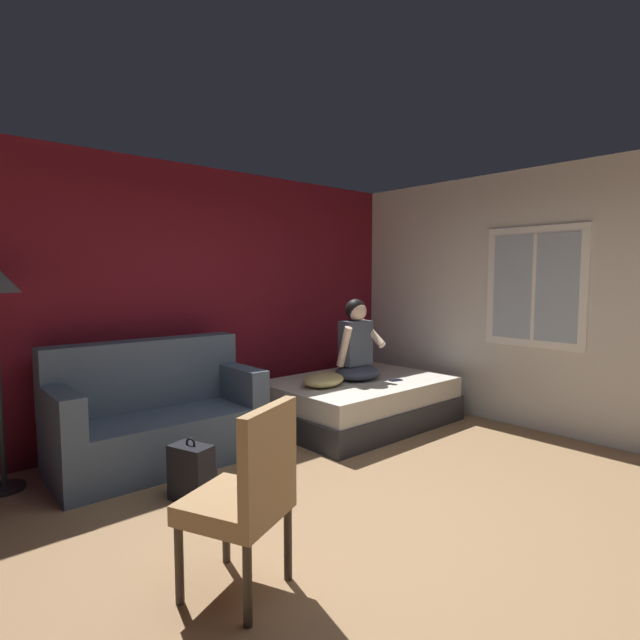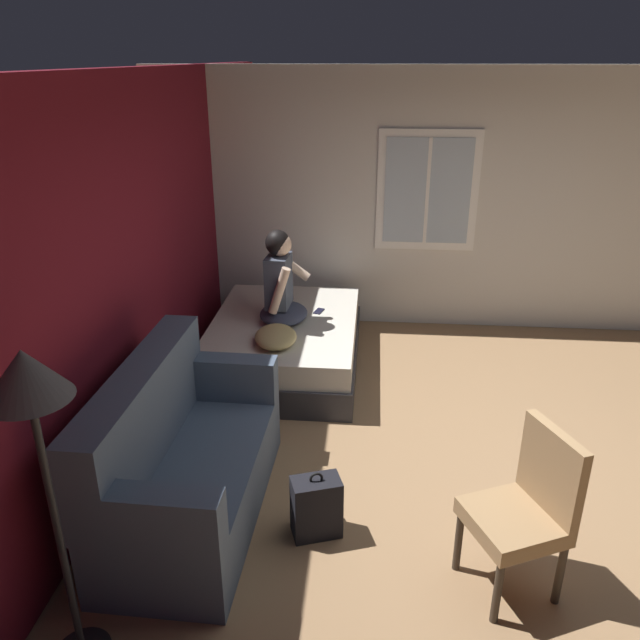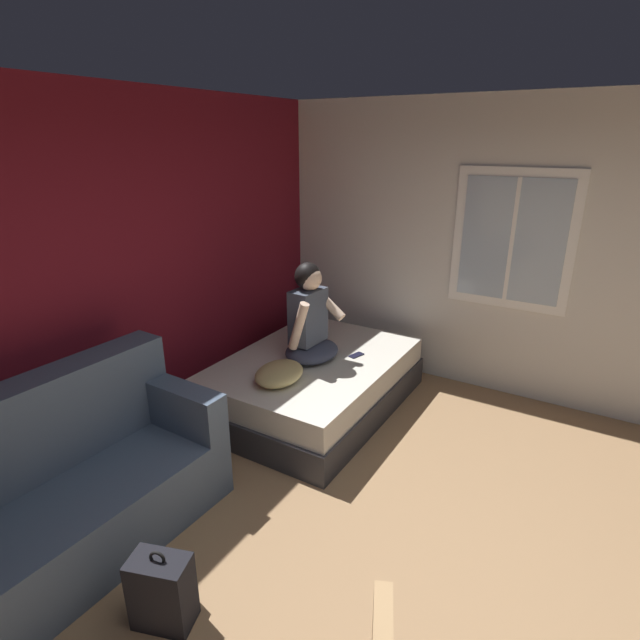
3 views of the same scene
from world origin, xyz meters
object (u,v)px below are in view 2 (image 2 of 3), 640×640
at_px(backpack, 316,507).
at_px(cell_phone, 319,311).
at_px(person_seated, 281,286).
at_px(throw_pillow, 276,337).
at_px(bed, 285,344).
at_px(couch, 182,462).
at_px(floor_lamp, 32,409).
at_px(side_chair, 526,506).

xyz_separation_m(backpack, cell_phone, (2.50, 0.21, 0.29)).
bearing_deg(backpack, person_seated, 13.35).
relative_size(throw_pillow, cell_phone, 3.33).
relative_size(bed, couch, 1.13).
height_order(bed, couch, couch).
relative_size(person_seated, cell_phone, 6.08).
distance_m(couch, person_seated, 2.18).
xyz_separation_m(cell_phone, floor_lamp, (-3.48, 0.87, 0.94)).
distance_m(backpack, floor_lamp, 1.91).
height_order(couch, backpack, couch).
bearing_deg(throw_pillow, floor_lamp, 168.05).
bearing_deg(cell_phone, backpack, -69.34).
bearing_deg(bed, cell_phone, -51.60).
height_order(couch, floor_lamp, floor_lamp).
relative_size(couch, floor_lamp, 1.01).
distance_m(couch, backpack, 0.90).
distance_m(bed, backpack, 2.31).
distance_m(throw_pillow, cell_phone, 0.83).
bearing_deg(couch, throw_pillow, -12.59).
xyz_separation_m(bed, cell_phone, (0.24, -0.31, 0.25)).
bearing_deg(person_seated, backpack, -166.65).
bearing_deg(couch, bed, -9.42).
bearing_deg(backpack, couch, 82.39).
height_order(backpack, throw_pillow, throw_pillow).
height_order(bed, side_chair, side_chair).
distance_m(bed, side_chair, 3.07).
bearing_deg(throw_pillow, person_seated, 2.33).
relative_size(cell_phone, floor_lamp, 0.08).
distance_m(couch, throw_pillow, 1.66).
bearing_deg(throw_pillow, side_chair, -140.45).
distance_m(bed, couch, 2.17).
distance_m(throw_pillow, floor_lamp, 2.90).
bearing_deg(bed, person_seated, 151.49).
height_order(person_seated, throw_pillow, person_seated).
relative_size(bed, throw_pillow, 4.04).
height_order(couch, person_seated, person_seated).
bearing_deg(cell_phone, bed, -125.65).
xyz_separation_m(person_seated, cell_phone, (0.27, -0.32, -0.35)).
relative_size(couch, backpack, 3.75).
distance_m(side_chair, cell_phone, 3.12).
relative_size(bed, side_chair, 1.98).
distance_m(bed, throw_pillow, 0.61).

